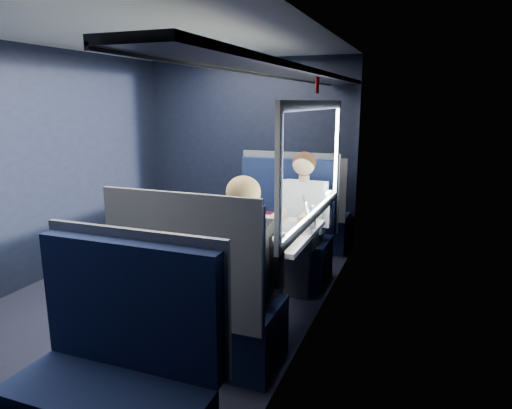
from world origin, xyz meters
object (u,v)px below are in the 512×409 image
at_px(table, 271,240).
at_px(woman, 246,261).
at_px(seat_row_front, 305,217).
at_px(laptop, 299,221).
at_px(man, 302,215).
at_px(bottle_small, 313,218).
at_px(cup, 308,216).
at_px(seat_bay_near, 281,237).
at_px(seat_bay_far, 203,309).
at_px(seat_row_back, 116,388).

relative_size(table, woman, 0.76).
height_order(seat_row_front, laptop, seat_row_front).
bearing_deg(man, bottle_small, -65.65).
distance_m(table, cup, 0.49).
height_order(seat_row_front, cup, seat_row_front).
height_order(seat_bay_near, man, man).
height_order(seat_bay_far, laptop, seat_bay_far).
distance_m(table, man, 0.70).
relative_size(table, laptop, 2.36).
height_order(seat_bay_near, woman, woman).
bearing_deg(seat_bay_near, seat_bay_far, -89.73).
bearing_deg(woman, bottle_small, 75.63).
relative_size(seat_bay_far, seat_row_back, 1.09).
relative_size(seat_bay_near, man, 0.95).
distance_m(seat_bay_far, cup, 1.41).
xyz_separation_m(seat_bay_near, seat_row_front, (0.01, 0.92, -0.01)).
distance_m(woman, bottle_small, 0.93).
bearing_deg(woman, cup, 83.77).
height_order(seat_bay_near, bottle_small, seat_bay_near).
relative_size(man, woman, 1.00).
bearing_deg(seat_bay_far, bottle_small, 65.75).
bearing_deg(seat_row_front, cup, -74.64).
relative_size(seat_bay_far, seat_row_front, 1.09).
height_order(laptop, bottle_small, laptop).
bearing_deg(laptop, woman, -99.16).
relative_size(seat_row_front, bottle_small, 5.91).
bearing_deg(seat_bay_far, man, 80.97).
relative_size(seat_row_front, laptop, 2.73).
xyz_separation_m(table, laptop, (0.20, 0.12, 0.15)).
distance_m(seat_bay_near, seat_bay_far, 1.75).
height_order(seat_bay_near, seat_row_front, seat_bay_near).
bearing_deg(seat_bay_far, seat_row_front, 90.00).
relative_size(bottle_small, cup, 2.36).
bearing_deg(bottle_small, seat_row_back, -103.58).
bearing_deg(bottle_small, table, -147.36).
bearing_deg(laptop, seat_bay_far, -111.07).
height_order(seat_row_front, man, man).
bearing_deg(table, seat_bay_far, -101.78).
bearing_deg(man, seat_row_back, -95.72).
distance_m(table, laptop, 0.28).
bearing_deg(seat_row_back, man, 84.28).
bearing_deg(man, cup, -64.87).
xyz_separation_m(bottle_small, cup, (-0.11, 0.24, -0.05)).
height_order(woman, bottle_small, woman).
bearing_deg(table, seat_row_back, -95.80).
height_order(seat_bay_near, seat_bay_far, same).
bearing_deg(cup, seat_bay_far, -105.98).
height_order(table, woman, woman).
xyz_separation_m(table, seat_bay_far, (-0.18, -0.87, -0.25)).
relative_size(seat_row_back, laptop, 2.73).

